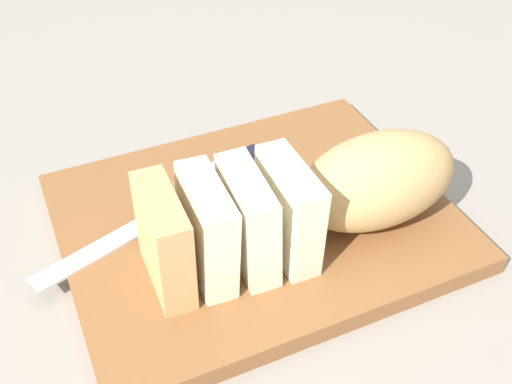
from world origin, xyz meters
TOP-DOWN VIEW (x-y plane):
  - ground_plane at (0.00, 0.00)m, footprint 3.00×3.00m
  - cutting_board at (0.00, 0.00)m, footprint 0.40×0.32m
  - bread_loaf at (-0.04, 0.05)m, footprint 0.32×0.10m
  - bread_knife at (0.03, -0.06)m, footprint 0.27×0.10m
  - crumb_near_knife at (0.03, -0.04)m, footprint 0.01×0.01m
  - crumb_near_loaf at (0.07, -0.01)m, footprint 0.01×0.01m
  - crumb_stray_left at (0.05, 0.01)m, footprint 0.01×0.01m

SIDE VIEW (x-z plane):
  - ground_plane at x=0.00m, z-range 0.00..0.00m
  - cutting_board at x=0.00m, z-range 0.00..0.02m
  - crumb_near_knife at x=0.03m, z-range 0.02..0.03m
  - crumb_near_loaf at x=0.07m, z-range 0.02..0.03m
  - crumb_stray_left at x=0.05m, z-range 0.02..0.03m
  - bread_knife at x=0.03m, z-range 0.02..0.04m
  - bread_loaf at x=-0.04m, z-range 0.02..0.12m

